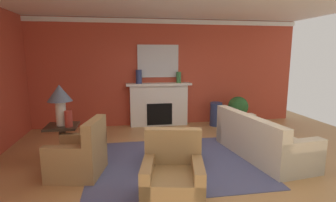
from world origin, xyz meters
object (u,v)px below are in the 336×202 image
vase_tall_corner (216,114)px  vase_mantel_right (179,77)px  side_table (63,141)px  table_lamp (60,97)px  sofa (260,142)px  fireplace (159,106)px  coffee_table (174,145)px  vase_on_side_table (68,119)px  potted_plant (238,109)px  mantel_mirror (158,61)px  armchair_near_window (79,157)px  vase_mantel_left (139,77)px  armchair_facing_fireplace (173,180)px

vase_tall_corner → vase_mantel_right: bearing=166.3°
side_table → table_lamp: bearing=90.0°
vase_tall_corner → vase_mantel_right: vase_mantel_right is taller
sofa → side_table: bearing=174.4°
fireplace → vase_tall_corner: size_ratio=2.71×
sofa → table_lamp: 3.89m
vase_mantel_right → fireplace: bearing=174.9°
vase_mantel_right → table_lamp: bearing=-140.4°
coffee_table → side_table: 2.07m
vase_on_side_table → potted_plant: bearing=25.3°
mantel_mirror → vase_mantel_right: bearing=-17.2°
mantel_mirror → vase_tall_corner: (1.58, -0.42, -1.47)m
sofa → vase_on_side_table: size_ratio=7.52×
armchair_near_window → vase_mantel_right: bearing=51.2°
sofa → table_lamp: size_ratio=2.93×
armchair_near_window → vase_on_side_table: vase_on_side_table is taller
armchair_near_window → fireplace: bearing=59.1°
mantel_mirror → vase_mantel_left: (-0.55, -0.17, -0.41)m
coffee_table → vase_mantel_left: bearing=100.2°
vase_mantel_left → vase_tall_corner: bearing=-6.7°
fireplace → mantel_mirror: 1.24m
potted_plant → armchair_facing_fireplace: bearing=-125.6°
armchair_near_window → potted_plant: (3.89, 2.46, 0.19)m
fireplace → vase_mantel_left: bearing=-174.9°
sofa → potted_plant: bearing=76.7°
fireplace → coffee_table: (-0.08, -2.66, -0.24)m
mantel_mirror → side_table: mantel_mirror is taller
fireplace → table_lamp: size_ratio=2.40×
table_lamp → potted_plant: (4.28, 1.83, -0.73)m
vase_on_side_table → table_lamp: bearing=141.3°
fireplace → side_table: 3.08m
armchair_facing_fireplace → side_table: size_ratio=1.36×
armchair_near_window → table_lamp: (-0.39, 0.62, 0.92)m
armchair_facing_fireplace → vase_tall_corner: bearing=62.2°
vase_mantel_right → potted_plant: 1.88m
vase_mantel_left → coffee_table: bearing=-79.8°
potted_plant → mantel_mirror: bearing=166.2°
side_table → vase_tall_corner: (3.68, 1.95, -0.07)m
vase_on_side_table → vase_mantel_right: (2.50, 2.32, 0.51)m
vase_mantel_left → table_lamp: bearing=-125.3°
fireplace → vase_mantel_left: size_ratio=4.83×
coffee_table → vase_on_side_table: 1.96m
mantel_mirror → armchair_near_window: bearing=-119.8°
sofa → armchair_near_window: armchair_near_window is taller
sofa → vase_on_side_table: bearing=176.0°
fireplace → mantel_mirror: mantel_mirror is taller
vase_mantel_left → armchair_facing_fireplace: bearing=-86.9°
mantel_mirror → vase_mantel_left: size_ratio=3.06×
vase_mantel_left → potted_plant: bearing=-7.6°
side_table → table_lamp: size_ratio=0.93×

